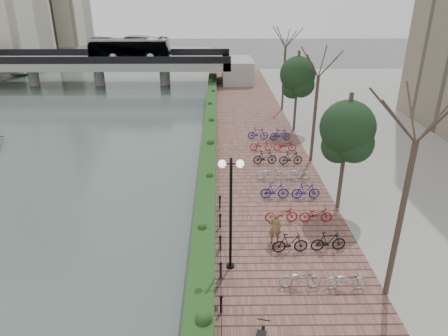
{
  "coord_description": "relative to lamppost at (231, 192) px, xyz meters",
  "views": [
    {
      "loc": [
        1.33,
        -10.59,
        11.42
      ],
      "look_at": [
        1.66,
        11.18,
        2.0
      ],
      "focal_mm": 32.0,
      "sensor_mm": 36.0,
      "label": 1
    }
  ],
  "objects": [
    {
      "name": "bridge",
      "position": [
        -15.89,
        41.26,
        -0.82
      ],
      "size": [
        36.0,
        10.77,
        6.5
      ],
      "color": "gray",
      "rests_on": "ground"
    },
    {
      "name": "street_trees",
      "position": [
        6.17,
        8.95,
        -0.5
      ],
      "size": [
        3.2,
        37.12,
        6.8
      ],
      "color": "#362B20",
      "rests_on": "promenade"
    },
    {
      "name": "bicycle_parking",
      "position": [
        3.67,
        7.56,
        -3.21
      ],
      "size": [
        2.4,
        19.89,
        1.0
      ],
      "color": "#A3A3A8",
      "rests_on": "promenade"
    },
    {
      "name": "pedestrian",
      "position": [
        2.17,
        1.86,
        -2.86
      ],
      "size": [
        0.62,
        0.43,
        1.66
      ],
      "primitive_type": "imported",
      "rotation": [
        0.0,
        0.0,
        3.09
      ],
      "color": "brown",
      "rests_on": "promenade"
    },
    {
      "name": "promenade",
      "position": [
        2.17,
        13.76,
        -3.94
      ],
      "size": [
        8.0,
        75.0,
        0.5
      ],
      "primitive_type": "cube",
      "color": "brown",
      "rests_on": "ground"
    },
    {
      "name": "river_water",
      "position": [
        -16.83,
        21.26,
        -4.18
      ],
      "size": [
        30.0,
        130.0,
        0.02
      ],
      "primitive_type": "cube",
      "color": "#46574F",
      "rests_on": "ground"
    },
    {
      "name": "hedge",
      "position": [
        -1.23,
        16.26,
        -3.39
      ],
      "size": [
        1.1,
        56.0,
        0.6
      ],
      "primitive_type": "cube",
      "color": "#1A3E16",
      "rests_on": "promenade"
    },
    {
      "name": "lamppost",
      "position": [
        0.0,
        0.0,
        0.0
      ],
      "size": [
        1.02,
        0.32,
        5.15
      ],
      "color": "black",
      "rests_on": "promenade"
    },
    {
      "name": "chain_fence",
      "position": [
        -0.43,
        -1.74,
        -3.34
      ],
      "size": [
        0.1,
        14.1,
        0.7
      ],
      "color": "black",
      "rests_on": "promenade"
    }
  ]
}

